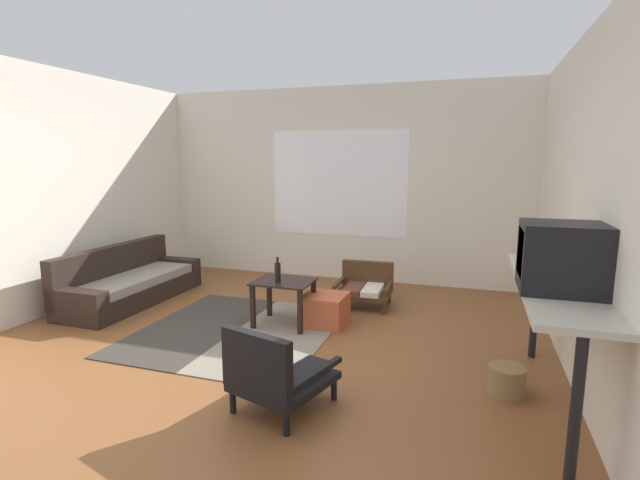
{
  "coord_description": "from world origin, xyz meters",
  "views": [
    {
      "loc": [
        1.82,
        -3.33,
        1.69
      ],
      "look_at": [
        0.38,
        1.02,
        0.9
      ],
      "focal_mm": 26.07,
      "sensor_mm": 36.0,
      "label": 1
    }
  ],
  "objects_px": {
    "coffee_table": "(284,291)",
    "ottoman_orange": "(325,310)",
    "crt_television": "(564,257)",
    "clay_vase": "(550,256)",
    "armchair_by_window": "(365,286)",
    "glass_bottle": "(278,272)",
    "console_shelf": "(555,295)",
    "wicker_basket": "(507,380)",
    "couch": "(129,284)",
    "armchair_striped_foreground": "(276,373)"
  },
  "relations": [
    {
      "from": "coffee_table",
      "to": "ottoman_orange",
      "type": "distance_m",
      "value": 0.47
    },
    {
      "from": "crt_television",
      "to": "clay_vase",
      "type": "xyz_separation_m",
      "value": [
        0.0,
        0.56,
        -0.1
      ]
    },
    {
      "from": "armchair_by_window",
      "to": "glass_bottle",
      "type": "height_order",
      "value": "glass_bottle"
    },
    {
      "from": "console_shelf",
      "to": "crt_television",
      "type": "xyz_separation_m",
      "value": [
        -0.0,
        -0.21,
        0.3
      ]
    },
    {
      "from": "wicker_basket",
      "to": "glass_bottle",
      "type": "bearing_deg",
      "value": 160.43
    },
    {
      "from": "coffee_table",
      "to": "clay_vase",
      "type": "height_order",
      "value": "clay_vase"
    },
    {
      "from": "armchair_by_window",
      "to": "wicker_basket",
      "type": "height_order",
      "value": "armchair_by_window"
    },
    {
      "from": "couch",
      "to": "clay_vase",
      "type": "bearing_deg",
      "value": -9.55
    },
    {
      "from": "couch",
      "to": "armchair_by_window",
      "type": "height_order",
      "value": "couch"
    },
    {
      "from": "armchair_by_window",
      "to": "ottoman_orange",
      "type": "distance_m",
      "value": 0.84
    },
    {
      "from": "glass_bottle",
      "to": "wicker_basket",
      "type": "relative_size",
      "value": 0.98
    },
    {
      "from": "clay_vase",
      "to": "wicker_basket",
      "type": "height_order",
      "value": "clay_vase"
    },
    {
      "from": "armchair_striped_foreground",
      "to": "wicker_basket",
      "type": "bearing_deg",
      "value": 26.33
    },
    {
      "from": "console_shelf",
      "to": "glass_bottle",
      "type": "bearing_deg",
      "value": 160.53
    },
    {
      "from": "crt_television",
      "to": "wicker_basket",
      "type": "height_order",
      "value": "crt_television"
    },
    {
      "from": "coffee_table",
      "to": "armchair_by_window",
      "type": "height_order",
      "value": "armchair_by_window"
    },
    {
      "from": "couch",
      "to": "ottoman_orange",
      "type": "distance_m",
      "value": 2.5
    },
    {
      "from": "ottoman_orange",
      "to": "crt_television",
      "type": "bearing_deg",
      "value": -32.94
    },
    {
      "from": "wicker_basket",
      "to": "armchair_by_window",
      "type": "bearing_deg",
      "value": 129.53
    },
    {
      "from": "coffee_table",
      "to": "armchair_by_window",
      "type": "relative_size",
      "value": 0.92
    },
    {
      "from": "coffee_table",
      "to": "glass_bottle",
      "type": "height_order",
      "value": "glass_bottle"
    },
    {
      "from": "console_shelf",
      "to": "couch",
      "type": "bearing_deg",
      "value": 166.15
    },
    {
      "from": "armchair_by_window",
      "to": "crt_television",
      "type": "distance_m",
      "value": 2.83
    },
    {
      "from": "armchair_striped_foreground",
      "to": "crt_television",
      "type": "xyz_separation_m",
      "value": [
        1.75,
        0.45,
        0.82
      ]
    },
    {
      "from": "armchair_striped_foreground",
      "to": "wicker_basket",
      "type": "distance_m",
      "value": 1.69
    },
    {
      "from": "ottoman_orange",
      "to": "coffee_table",
      "type": "bearing_deg",
      "value": -159.26
    },
    {
      "from": "wicker_basket",
      "to": "crt_television",
      "type": "bearing_deg",
      "value": -49.52
    },
    {
      "from": "armchair_striped_foreground",
      "to": "console_shelf",
      "type": "relative_size",
      "value": 0.41
    },
    {
      "from": "armchair_striped_foreground",
      "to": "wicker_basket",
      "type": "height_order",
      "value": "armchair_striped_foreground"
    },
    {
      "from": "armchair_striped_foreground",
      "to": "couch",
      "type": "bearing_deg",
      "value": 147.0
    },
    {
      "from": "armchair_by_window",
      "to": "ottoman_orange",
      "type": "xyz_separation_m",
      "value": [
        -0.24,
        -0.8,
        -0.07
      ]
    },
    {
      "from": "armchair_by_window",
      "to": "crt_television",
      "type": "xyz_separation_m",
      "value": [
        1.72,
        -2.07,
        0.87
      ]
    },
    {
      "from": "armchair_striped_foreground",
      "to": "clay_vase",
      "type": "height_order",
      "value": "clay_vase"
    },
    {
      "from": "armchair_by_window",
      "to": "glass_bottle",
      "type": "distance_m",
      "value": 1.27
    },
    {
      "from": "couch",
      "to": "ottoman_orange",
      "type": "xyz_separation_m",
      "value": [
        2.5,
        -0.04,
        -0.05
      ]
    },
    {
      "from": "couch",
      "to": "armchair_by_window",
      "type": "relative_size",
      "value": 2.89
    },
    {
      "from": "ottoman_orange",
      "to": "console_shelf",
      "type": "distance_m",
      "value": 2.32
    },
    {
      "from": "couch",
      "to": "wicker_basket",
      "type": "bearing_deg",
      "value": -13.56
    },
    {
      "from": "console_shelf",
      "to": "clay_vase",
      "type": "distance_m",
      "value": 0.4
    },
    {
      "from": "glass_bottle",
      "to": "armchair_by_window",
      "type": "bearing_deg",
      "value": 56.55
    },
    {
      "from": "wicker_basket",
      "to": "coffee_table",
      "type": "bearing_deg",
      "value": 158.56
    },
    {
      "from": "armchair_by_window",
      "to": "ottoman_orange",
      "type": "bearing_deg",
      "value": -106.73
    },
    {
      "from": "clay_vase",
      "to": "glass_bottle",
      "type": "relative_size",
      "value": 1.17
    },
    {
      "from": "console_shelf",
      "to": "wicker_basket",
      "type": "height_order",
      "value": "console_shelf"
    },
    {
      "from": "couch",
      "to": "armchair_by_window",
      "type": "distance_m",
      "value": 2.85
    },
    {
      "from": "ottoman_orange",
      "to": "console_shelf",
      "type": "xyz_separation_m",
      "value": [
        1.96,
        -1.06,
        0.64
      ]
    },
    {
      "from": "ottoman_orange",
      "to": "clay_vase",
      "type": "bearing_deg",
      "value": -19.94
    },
    {
      "from": "coffee_table",
      "to": "glass_bottle",
      "type": "bearing_deg",
      "value": -118.28
    },
    {
      "from": "crt_television",
      "to": "couch",
      "type": "bearing_deg",
      "value": 163.66
    },
    {
      "from": "armchair_striped_foreground",
      "to": "ottoman_orange",
      "type": "xyz_separation_m",
      "value": [
        -0.21,
        1.72,
        -0.11
      ]
    }
  ]
}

